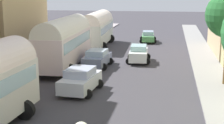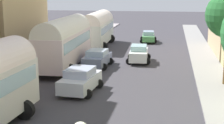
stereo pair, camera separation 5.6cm
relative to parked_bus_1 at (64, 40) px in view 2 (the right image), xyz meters
name	(u,v)px [view 2 (the right image)]	position (x,y,z in m)	size (l,w,h in m)	color
ground_plane	(124,63)	(4.76, 2.59, -2.36)	(154.00, 154.00, 0.00)	#38363C
sidewalk_left	(49,60)	(-2.49, 2.59, -2.29)	(2.50, 70.00, 0.14)	#9C9192
sidewalk_right	(207,66)	(12.01, 2.59, -2.29)	(2.50, 70.00, 0.14)	gray
parked_bus_1	(64,40)	(0.00, 0.00, 0.00)	(3.59, 9.89, 4.27)	beige
parked_bus_2	(97,27)	(0.30, 11.30, -0.13)	(3.58, 10.01, 4.05)	silver
car_0	(139,54)	(5.99, 3.32, -1.56)	(2.30, 3.82, 1.57)	silver
car_1	(148,37)	(5.96, 15.62, -1.64)	(2.28, 4.04, 1.42)	#509A53
car_3	(80,80)	(3.22, -6.70, -1.55)	(2.57, 3.98, 1.61)	silver
car_4	(97,58)	(2.68, 0.69, -1.60)	(2.45, 3.88, 1.50)	slate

